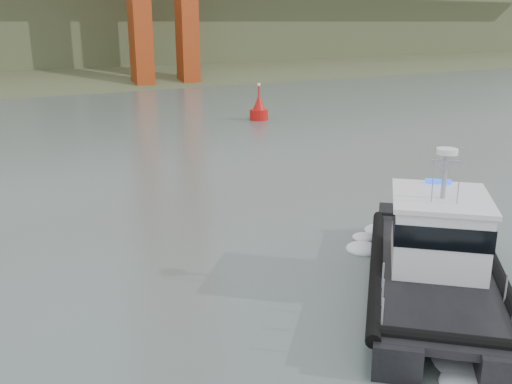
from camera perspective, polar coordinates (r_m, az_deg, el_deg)
ground at (r=22.21m, az=10.67°, el=-11.00°), size 400.00×400.00×0.00m
patrol_boat at (r=23.10m, az=17.62°, el=-6.31°), size 11.65×12.10×5.98m
nav_buoy at (r=62.23m, az=0.28°, el=8.23°), size 2.00×2.00×4.17m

